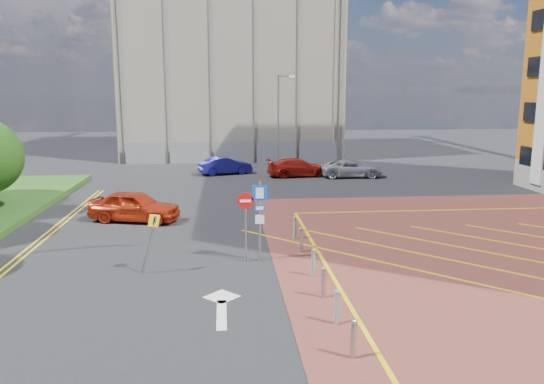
{
  "coord_description": "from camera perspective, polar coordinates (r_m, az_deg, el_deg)",
  "views": [
    {
      "loc": [
        -0.85,
        -19.06,
        6.64
      ],
      "look_at": [
        1.23,
        3.71,
        2.25
      ],
      "focal_mm": 35.0,
      "sensor_mm": 36.0,
      "label": 1
    }
  ],
  "objects": [
    {
      "name": "warning_sign",
      "position": [
        19.88,
        -12.91,
        -4.61
      ],
      "size": [
        0.77,
        0.42,
        2.25
      ],
      "color": "#9EA0A8",
      "rests_on": "ground"
    },
    {
      "name": "car_red_left",
      "position": [
        28.17,
        -14.57,
        -1.47
      ],
      "size": [
        4.97,
        3.02,
        1.58
      ],
      "primitive_type": "imported",
      "rotation": [
        0.0,
        0.0,
        1.31
      ],
      "color": "#AB260E",
      "rests_on": "ground"
    },
    {
      "name": "car_blue_back",
      "position": [
        42.84,
        -5.08,
        2.85
      ],
      "size": [
        4.48,
        2.71,
        1.39
      ],
      "primitive_type": "imported",
      "rotation": [
        0.0,
        0.0,
        1.88
      ],
      "color": "navy",
      "rests_on": "ground"
    },
    {
      "name": "car_silver_back",
      "position": [
        41.7,
        8.55,
        2.51
      ],
      "size": [
        4.89,
        2.4,
        1.34
      ],
      "primitive_type": "imported",
      "rotation": [
        0.0,
        0.0,
        1.53
      ],
      "color": "#B4B4BC",
      "rests_on": "ground"
    },
    {
      "name": "car_red_back",
      "position": [
        41.6,
        2.82,
        2.65
      ],
      "size": [
        5.04,
        2.49,
        1.41
      ],
      "primitive_type": "imported",
      "rotation": [
        0.0,
        0.0,
        1.68
      ],
      "color": "#9B160D",
      "rests_on": "ground"
    },
    {
      "name": "lamp_back",
      "position": [
        47.37,
        0.77,
        8.11
      ],
      "size": [
        1.53,
        0.16,
        8.0
      ],
      "color": "#9EA0A8",
      "rests_on": "ground"
    },
    {
      "name": "sign_cluster",
      "position": [
        20.62,
        -1.9,
        -2.28
      ],
      "size": [
        1.17,
        0.12,
        3.2
      ],
      "color": "#9EA0A8",
      "rests_on": "ground"
    },
    {
      "name": "bollard_row",
      "position": [
        18.72,
        4.81,
        -8.42
      ],
      "size": [
        0.14,
        11.14,
        0.9
      ],
      "color": "#9EA0A8",
      "rests_on": "forecourt"
    },
    {
      "name": "construction_fence",
      "position": [
        49.42,
        -3.04,
        4.3
      ],
      "size": [
        21.6,
        0.06,
        2.0
      ],
      "primitive_type": "cube",
      "color": "gray",
      "rests_on": "ground"
    },
    {
      "name": "ground",
      "position": [
        20.2,
        -2.55,
        -8.34
      ],
      "size": [
        140.0,
        140.0,
        0.0
      ],
      "primitive_type": "plane",
      "color": "black",
      "rests_on": "ground"
    },
    {
      "name": "construction_building",
      "position": [
        59.23,
        -4.53,
        15.06
      ],
      "size": [
        21.2,
        19.2,
        22.0
      ],
      "primitive_type": "cube",
      "color": "#A49986",
      "rests_on": "ground"
    }
  ]
}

